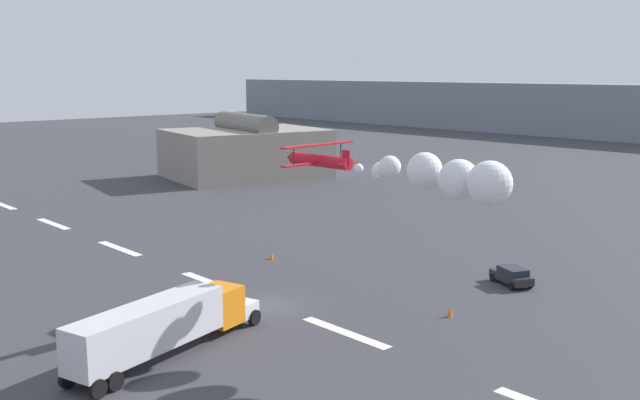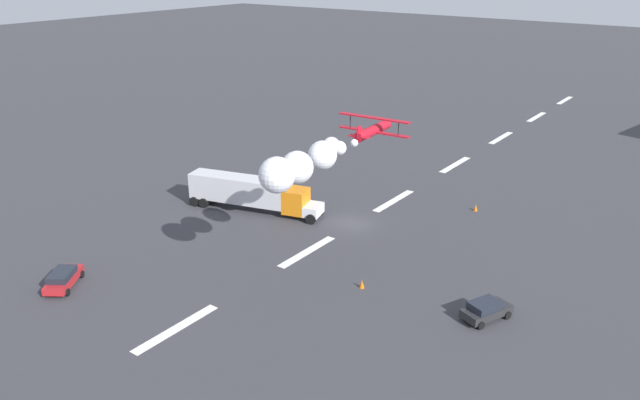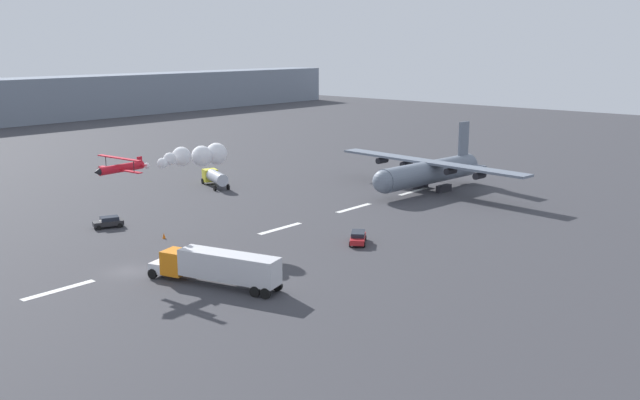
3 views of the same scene
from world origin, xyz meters
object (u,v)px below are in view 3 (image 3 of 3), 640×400
at_px(stunt_biplane_red, 192,157).
at_px(traffic_cone_far, 164,236).
at_px(cargo_transport_plane, 425,172).
at_px(followme_car_yellow, 358,237).
at_px(fuel_tanker_truck, 215,177).
at_px(airport_staff_sedan, 109,222).
at_px(semi_truck_orange, 217,266).

relative_size(stunt_biplane_red, traffic_cone_far, 26.27).
xyz_separation_m(cargo_transport_plane, followme_car_yellow, (-32.81, -11.14, -2.59)).
distance_m(cargo_transport_plane, followme_car_yellow, 34.75).
relative_size(fuel_tanker_truck, airport_staff_sedan, 1.97).
xyz_separation_m(stunt_biplane_red, airport_staff_sedan, (-3.44, 14.52, -10.21)).
xyz_separation_m(airport_staff_sedan, traffic_cone_far, (1.61, -10.36, -0.44)).
bearing_deg(stunt_biplane_red, traffic_cone_far, 113.76).
height_order(followme_car_yellow, traffic_cone_far, followme_car_yellow).
bearing_deg(cargo_transport_plane, stunt_biplane_red, 173.48).
bearing_deg(airport_staff_sedan, semi_truck_orange, -101.02).
distance_m(cargo_transport_plane, traffic_cone_far, 48.67).
relative_size(followme_car_yellow, traffic_cone_far, 6.34).
height_order(stunt_biplane_red, airport_staff_sedan, stunt_biplane_red).
bearing_deg(followme_car_yellow, semi_truck_orange, 176.72).
bearing_deg(airport_staff_sedan, traffic_cone_far, -81.19).
xyz_separation_m(followme_car_yellow, airport_staff_sedan, (-16.46, 30.90, -0.00)).
distance_m(fuel_tanker_truck, followme_car_yellow, 43.11).
height_order(fuel_tanker_truck, followme_car_yellow, fuel_tanker_truck).
height_order(fuel_tanker_truck, traffic_cone_far, fuel_tanker_truck).
xyz_separation_m(semi_truck_orange, airport_staff_sedan, (5.77, 29.63, -1.32)).
distance_m(cargo_transport_plane, semi_truck_orange, 55.93).
bearing_deg(stunt_biplane_red, cargo_transport_plane, -6.52).
bearing_deg(traffic_cone_far, fuel_tanker_truck, 38.14).
bearing_deg(airport_staff_sedan, fuel_tanker_truck, 20.49).
bearing_deg(semi_truck_orange, traffic_cone_far, 69.05).
relative_size(semi_truck_orange, traffic_cone_far, 20.49).
distance_m(semi_truck_orange, fuel_tanker_truck, 52.65).
distance_m(fuel_tanker_truck, airport_staff_sedan, 30.17).
relative_size(airport_staff_sedan, traffic_cone_far, 5.87).
bearing_deg(followme_car_yellow, cargo_transport_plane, 18.76).
height_order(fuel_tanker_truck, airport_staff_sedan, fuel_tanker_truck).
xyz_separation_m(stunt_biplane_red, followme_car_yellow, (13.02, -16.38, -10.21)).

